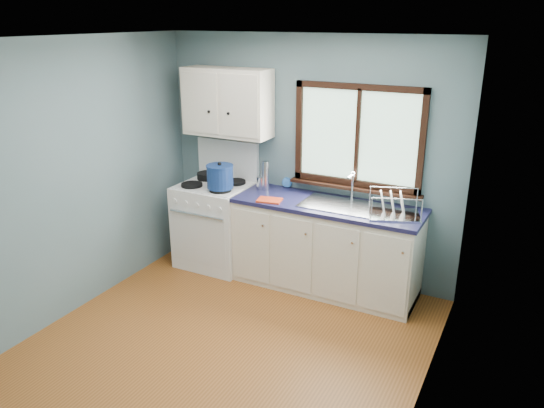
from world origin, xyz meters
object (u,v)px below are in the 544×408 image
at_px(sink, 344,212).
at_px(thermos, 266,176).
at_px(gas_range, 216,222).
at_px(base_cabinets, 326,251).
at_px(stockpot, 220,176).
at_px(dish_rack, 393,209).
at_px(skillet, 208,175).
at_px(utensil_crock, 262,183).

height_order(sink, thermos, thermos).
relative_size(gas_range, base_cabinets, 0.74).
distance_m(base_cabinets, stockpot, 1.33).
bearing_deg(dish_rack, gas_range, 159.59).
xyz_separation_m(skillet, stockpot, (0.34, -0.28, 0.10)).
relative_size(gas_range, stockpot, 3.87).
xyz_separation_m(gas_range, dish_rack, (1.96, -0.02, 0.49)).
height_order(gas_range, thermos, gas_range).
distance_m(sink, stockpot, 1.34).
relative_size(gas_range, dish_rack, 2.48).
distance_m(skillet, stockpot, 0.45).
bearing_deg(skillet, sink, -15.07).
height_order(thermos, dish_rack, thermos).
height_order(stockpot, dish_rack, stockpot).
relative_size(base_cabinets, skillet, 5.10).
xyz_separation_m(base_cabinets, skillet, (-1.47, 0.11, 0.57)).
bearing_deg(skillet, dish_rack, -15.23).
bearing_deg(thermos, stockpot, -148.13).
bearing_deg(stockpot, thermos, 31.87).
distance_m(sink, thermos, 0.94).
height_order(skillet, utensil_crock, utensil_crock).
height_order(gas_range, skillet, gas_range).
height_order(stockpot, utensil_crock, utensil_crock).
relative_size(base_cabinets, stockpot, 5.26).
height_order(base_cabinets, utensil_crock, utensil_crock).
xyz_separation_m(base_cabinets, stockpot, (-1.13, -0.16, 0.67)).
height_order(skillet, thermos, thermos).
height_order(utensil_crock, dish_rack, utensil_crock).
bearing_deg(sink, base_cabinets, 179.87).
bearing_deg(thermos, skillet, 178.02).
relative_size(sink, skillet, 2.32).
height_order(gas_range, base_cabinets, gas_range).
bearing_deg(stockpot, base_cabinets, 8.13).
xyz_separation_m(gas_range, skillet, (-0.17, 0.13, 0.49)).
relative_size(utensil_crock, dish_rack, 0.62).
bearing_deg(thermos, base_cabinets, -6.88).
xyz_separation_m(skillet, dish_rack, (2.13, -0.15, -0.00)).
bearing_deg(skillet, gas_range, -49.17).
height_order(gas_range, sink, gas_range).
bearing_deg(skillet, base_cabinets, -15.53).
bearing_deg(stockpot, utensil_crock, 37.87).
height_order(gas_range, utensil_crock, gas_range).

